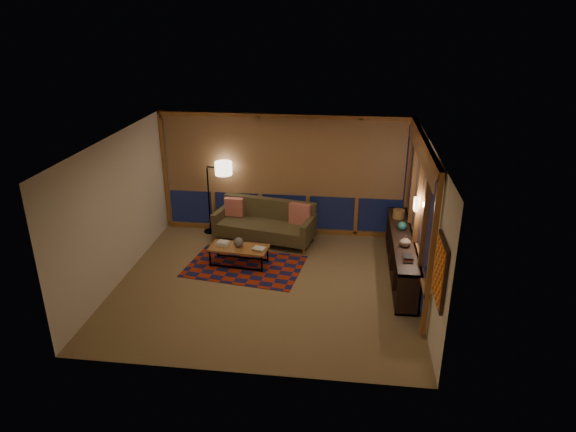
# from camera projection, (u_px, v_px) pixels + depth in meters

# --- Properties ---
(floor) EXTENTS (5.50, 5.00, 0.01)m
(floor) POSITION_uv_depth(u_px,v_px,m) (267.00, 284.00, 9.54)
(floor) COLOR #A38958
(floor) RESTS_ON ground
(ceiling) EXTENTS (5.50, 5.00, 0.01)m
(ceiling) POSITION_uv_depth(u_px,v_px,m) (264.00, 142.00, 8.51)
(ceiling) COLOR white
(ceiling) RESTS_ON walls
(walls) EXTENTS (5.51, 5.01, 2.70)m
(walls) POSITION_uv_depth(u_px,v_px,m) (266.00, 217.00, 9.02)
(walls) COLOR silver
(walls) RESTS_ON floor
(window_wall_back) EXTENTS (5.30, 0.16, 2.60)m
(window_wall_back) POSITION_uv_depth(u_px,v_px,m) (284.00, 175.00, 11.25)
(window_wall_back) COLOR #A8712D
(window_wall_back) RESTS_ON walls
(window_wall_right) EXTENTS (0.16, 3.70, 2.60)m
(window_wall_right) POSITION_uv_depth(u_px,v_px,m) (417.00, 212.00, 9.27)
(window_wall_right) COLOR #A8712D
(window_wall_right) RESTS_ON walls
(wall_art) EXTENTS (0.06, 0.74, 0.94)m
(wall_art) POSITION_uv_depth(u_px,v_px,m) (440.00, 271.00, 6.98)
(wall_art) COLOR red
(wall_art) RESTS_ON walls
(wall_sconce) EXTENTS (0.12, 0.18, 0.22)m
(wall_sconce) POSITION_uv_depth(u_px,v_px,m) (416.00, 204.00, 9.06)
(wall_sconce) COLOR beige
(wall_sconce) RESTS_ON walls
(sofa) EXTENTS (2.26, 1.28, 0.87)m
(sofa) POSITION_uv_depth(u_px,v_px,m) (264.00, 223.00, 11.12)
(sofa) COLOR #46402A
(sofa) RESTS_ON floor
(pillow_left) EXTENTS (0.42, 0.16, 0.41)m
(pillow_left) POSITION_uv_depth(u_px,v_px,m) (234.00, 208.00, 11.40)
(pillow_left) COLOR #BA090F
(pillow_left) RESTS_ON sofa
(pillow_right) EXTENTS (0.49, 0.26, 0.46)m
(pillow_right) POSITION_uv_depth(u_px,v_px,m) (300.00, 214.00, 10.99)
(pillow_right) COLOR #BA090F
(pillow_right) RESTS_ON sofa
(area_rug) EXTENTS (2.41, 1.78, 0.01)m
(area_rug) POSITION_uv_depth(u_px,v_px,m) (245.00, 266.00, 10.19)
(area_rug) COLOR #99250F
(area_rug) RESTS_ON floor
(coffee_table) EXTENTS (1.20, 0.64, 0.38)m
(coffee_table) POSITION_uv_depth(u_px,v_px,m) (239.00, 256.00, 10.19)
(coffee_table) COLOR #A8712D
(coffee_table) RESTS_ON floor
(book_stack_a) EXTENTS (0.28, 0.24, 0.07)m
(book_stack_a) POSITION_uv_depth(u_px,v_px,m) (223.00, 243.00, 10.19)
(book_stack_a) COLOR silver
(book_stack_a) RESTS_ON coffee_table
(book_stack_b) EXTENTS (0.28, 0.25, 0.05)m
(book_stack_b) POSITION_uv_depth(u_px,v_px,m) (259.00, 249.00, 10.00)
(book_stack_b) COLOR silver
(book_stack_b) RESTS_ON coffee_table
(ceramic_pot) EXTENTS (0.20, 0.20, 0.19)m
(ceramic_pot) POSITION_uv_depth(u_px,v_px,m) (239.00, 242.00, 10.11)
(ceramic_pot) COLOR #2D2D30
(ceramic_pot) RESTS_ON coffee_table
(floor_lamp) EXTENTS (0.62, 0.46, 1.70)m
(floor_lamp) POSITION_uv_depth(u_px,v_px,m) (209.00, 197.00, 11.45)
(floor_lamp) COLOR black
(floor_lamp) RESTS_ON floor
(bookshelf) EXTENTS (0.40, 3.06, 0.77)m
(bookshelf) POSITION_uv_depth(u_px,v_px,m) (401.00, 255.00, 9.81)
(bookshelf) COLOR black
(bookshelf) RESTS_ON floor
(basket) EXTENTS (0.27, 0.27, 0.18)m
(basket) POSITION_uv_depth(u_px,v_px,m) (399.00, 214.00, 10.49)
(basket) COLOR olive
(basket) RESTS_ON bookshelf
(teal_bowl) EXTENTS (0.21, 0.21, 0.17)m
(teal_bowl) POSITION_uv_depth(u_px,v_px,m) (402.00, 226.00, 9.92)
(teal_bowl) COLOR #256F64
(teal_bowl) RESTS_ON bookshelf
(vase) EXTENTS (0.21, 0.21, 0.20)m
(vase) POSITION_uv_depth(u_px,v_px,m) (405.00, 241.00, 9.25)
(vase) COLOR tan
(vase) RESTS_ON bookshelf
(shelf_book_stack) EXTENTS (0.23, 0.28, 0.07)m
(shelf_book_stack) POSITION_uv_depth(u_px,v_px,m) (408.00, 257.00, 8.79)
(shelf_book_stack) COLOR silver
(shelf_book_stack) RESTS_ON bookshelf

